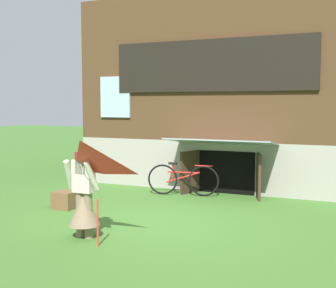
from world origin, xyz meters
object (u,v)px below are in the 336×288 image
person (84,200)px  kite (80,168)px  wooden_crate (65,200)px  bicycle_red (183,180)px

person → kite: (0.33, -0.55, 0.61)m
person → wooden_crate: size_ratio=3.38×
bicycle_red → wooden_crate: bicycle_red is taller
kite → bicycle_red: 4.48m
wooden_crate → kite: bearing=-48.2°
person → wooden_crate: bearing=139.0°
person → bicycle_red: person is taller
kite → bicycle_red: bearing=91.4°
person → kite: 0.88m
kite → wooden_crate: (-1.88, 2.11, -1.06)m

